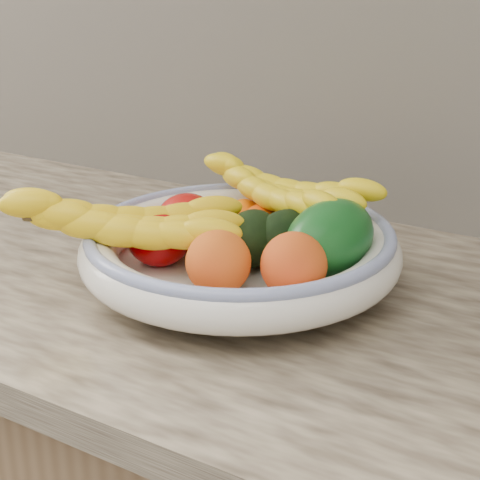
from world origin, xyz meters
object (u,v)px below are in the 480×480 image
object	(u,v)px
fruit_bowl	(240,249)
banana_bunch_back	(279,197)
green_mango	(330,239)
banana_bunch_front	(123,229)

from	to	relation	value
fruit_bowl	banana_bunch_back	size ratio (longest dim) A/B	1.34
green_mango	banana_bunch_front	xyz separation A→B (m)	(-0.22, -0.11, 0.01)
green_mango	banana_bunch_back	xyz separation A→B (m)	(-0.11, 0.08, 0.01)
green_mango	banana_bunch_front	world-z (taller)	green_mango
fruit_bowl	green_mango	bearing A→B (deg)	9.88
fruit_bowl	banana_bunch_front	world-z (taller)	banana_bunch_front
banana_bunch_back	banana_bunch_front	size ratio (longest dim) A/B	0.97
banana_bunch_back	banana_bunch_front	distance (m)	0.22
fruit_bowl	banana_bunch_front	distance (m)	0.14
banana_bunch_back	green_mango	bearing A→B (deg)	-20.63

